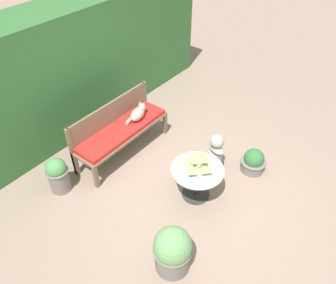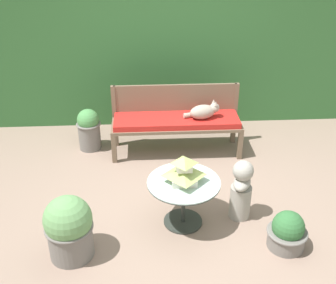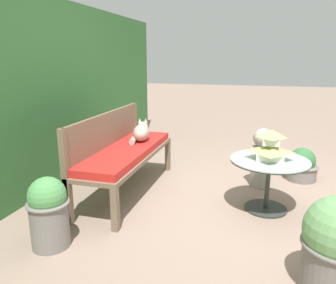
{
  "view_description": "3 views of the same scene",
  "coord_description": "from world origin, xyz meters",
  "px_view_note": "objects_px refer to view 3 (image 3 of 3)",
  "views": [
    {
      "loc": [
        -2.72,
        -1.87,
        3.7
      ],
      "look_at": [
        0.25,
        0.44,
        0.49
      ],
      "focal_mm": 35.0,
      "sensor_mm": 36.0,
      "label": 1
    },
    {
      "loc": [
        -0.33,
        -3.7,
        2.9
      ],
      "look_at": [
        -0.08,
        0.63,
        0.48
      ],
      "focal_mm": 45.0,
      "sensor_mm": 36.0,
      "label": 2
    },
    {
      "loc": [
        -3.08,
        -0.13,
        1.45
      ],
      "look_at": [
        0.07,
        0.76,
        0.6
      ],
      "focal_mm": 35.0,
      "sensor_mm": 36.0,
      "label": 3
    }
  ],
  "objects_px": {
    "garden_bench": "(127,154)",
    "pagoda_birdhouse": "(271,147)",
    "potted_plant_bench_left": "(49,212)",
    "garden_bust": "(261,158)",
    "potted_plant_patio_mid": "(302,166)",
    "cat": "(141,132)",
    "patio_table": "(269,170)"
  },
  "relations": [
    {
      "from": "garden_bench",
      "to": "cat",
      "type": "distance_m",
      "value": 0.39
    },
    {
      "from": "garden_bust",
      "to": "potted_plant_bench_left",
      "type": "height_order",
      "value": "garden_bust"
    },
    {
      "from": "garden_bust",
      "to": "potted_plant_patio_mid",
      "type": "distance_m",
      "value": 0.62
    },
    {
      "from": "garden_bust",
      "to": "potted_plant_patio_mid",
      "type": "xyz_separation_m",
      "value": [
        0.36,
        -0.48,
        -0.17
      ]
    },
    {
      "from": "garden_bench",
      "to": "garden_bust",
      "type": "relative_size",
      "value": 2.48
    },
    {
      "from": "pagoda_birdhouse",
      "to": "potted_plant_bench_left",
      "type": "relative_size",
      "value": 0.58
    },
    {
      "from": "garden_bench",
      "to": "pagoda_birdhouse",
      "type": "relative_size",
      "value": 5.11
    },
    {
      "from": "garden_bust",
      "to": "potted_plant_patio_mid",
      "type": "height_order",
      "value": "garden_bust"
    },
    {
      "from": "cat",
      "to": "patio_table",
      "type": "height_order",
      "value": "cat"
    },
    {
      "from": "pagoda_birdhouse",
      "to": "potted_plant_patio_mid",
      "type": "xyz_separation_m",
      "value": [
        0.97,
        -0.41,
        -0.46
      ]
    },
    {
      "from": "garden_bench",
      "to": "pagoda_birdhouse",
      "type": "bearing_deg",
      "value": -91.47
    },
    {
      "from": "garden_bench",
      "to": "pagoda_birdhouse",
      "type": "xyz_separation_m",
      "value": [
        -0.04,
        -1.47,
        0.2
      ]
    },
    {
      "from": "patio_table",
      "to": "pagoda_birdhouse",
      "type": "height_order",
      "value": "pagoda_birdhouse"
    },
    {
      "from": "garden_bust",
      "to": "pagoda_birdhouse",
      "type": "bearing_deg",
      "value": 120.07
    },
    {
      "from": "patio_table",
      "to": "garden_bust",
      "type": "distance_m",
      "value": 0.62
    },
    {
      "from": "pagoda_birdhouse",
      "to": "garden_bust",
      "type": "xyz_separation_m",
      "value": [
        0.61,
        0.07,
        -0.3
      ]
    },
    {
      "from": "patio_table",
      "to": "pagoda_birdhouse",
      "type": "xyz_separation_m",
      "value": [
        0.0,
        -0.0,
        0.23
      ]
    },
    {
      "from": "potted_plant_bench_left",
      "to": "potted_plant_patio_mid",
      "type": "distance_m",
      "value": 2.94
    },
    {
      "from": "potted_plant_patio_mid",
      "to": "cat",
      "type": "bearing_deg",
      "value": 107.34
    },
    {
      "from": "cat",
      "to": "potted_plant_patio_mid",
      "type": "xyz_separation_m",
      "value": [
        0.58,
        -1.85,
        -0.43
      ]
    },
    {
      "from": "pagoda_birdhouse",
      "to": "potted_plant_bench_left",
      "type": "bearing_deg",
      "value": 124.62
    },
    {
      "from": "cat",
      "to": "patio_table",
      "type": "relative_size",
      "value": 0.64
    },
    {
      "from": "garden_bench",
      "to": "cat",
      "type": "xyz_separation_m",
      "value": [
        0.35,
        -0.03,
        0.17
      ]
    },
    {
      "from": "potted_plant_bench_left",
      "to": "patio_table",
      "type": "bearing_deg",
      "value": -55.38
    },
    {
      "from": "garden_bust",
      "to": "potted_plant_bench_left",
      "type": "bearing_deg",
      "value": 71.67
    },
    {
      "from": "pagoda_birdhouse",
      "to": "potted_plant_patio_mid",
      "type": "distance_m",
      "value": 1.15
    },
    {
      "from": "patio_table",
      "to": "pagoda_birdhouse",
      "type": "distance_m",
      "value": 0.23
    },
    {
      "from": "garden_bench",
      "to": "potted_plant_bench_left",
      "type": "xyz_separation_m",
      "value": [
        -1.17,
        0.17,
        -0.14
      ]
    },
    {
      "from": "garden_bench",
      "to": "garden_bust",
      "type": "bearing_deg",
      "value": -67.89
    },
    {
      "from": "pagoda_birdhouse",
      "to": "garden_bust",
      "type": "distance_m",
      "value": 0.68
    },
    {
      "from": "garden_bench",
      "to": "pagoda_birdhouse",
      "type": "height_order",
      "value": "pagoda_birdhouse"
    },
    {
      "from": "cat",
      "to": "patio_table",
      "type": "xyz_separation_m",
      "value": [
        -0.39,
        -1.44,
        -0.2
      ]
    }
  ]
}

